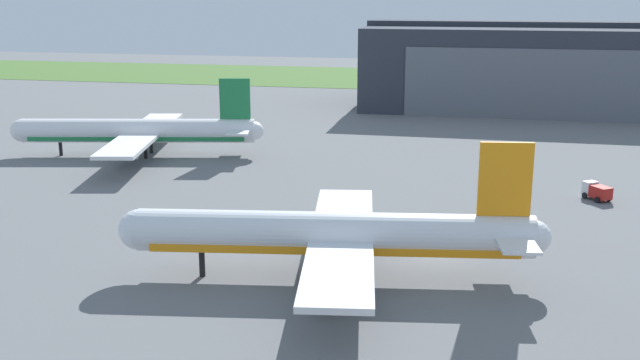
{
  "coord_description": "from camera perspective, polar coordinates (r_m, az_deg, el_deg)",
  "views": [
    {
      "loc": [
        3.78,
        -73.67,
        26.44
      ],
      "look_at": [
        -14.61,
        13.12,
        3.65
      ],
      "focal_mm": 41.72,
      "sensor_mm": 36.0,
      "label": 1
    }
  ],
  "objects": [
    {
      "name": "ground_plane",
      "position": [
        78.36,
        8.53,
        -5.48
      ],
      "size": [
        440.0,
        440.0,
        0.0
      ],
      "primitive_type": "plane",
      "color": "slate"
    },
    {
      "name": "grass_field_strip",
      "position": [
        230.32,
        11.04,
        7.56
      ],
      "size": [
        440.0,
        56.0,
        0.08
      ],
      "primitive_type": "cube",
      "color": "#4A7232",
      "rests_on": "ground_plane"
    },
    {
      "name": "maintenance_hangar",
      "position": [
        178.25,
        17.74,
        8.22
      ],
      "size": [
        86.13,
        34.23,
        19.54
      ],
      "color": "#2D333D",
      "rests_on": "ground_plane"
    },
    {
      "name": "airliner_near_left",
      "position": [
        69.04,
        1.0,
        -4.23
      ],
      "size": [
        39.73,
        32.95,
        13.33
      ],
      "color": "silver",
      "rests_on": "ground_plane"
    },
    {
      "name": "airliner_far_left",
      "position": [
        124.71,
        -13.77,
        3.62
      ],
      "size": [
        40.5,
        37.44,
        12.67
      ],
      "color": "white",
      "rests_on": "ground_plane"
    },
    {
      "name": "pushback_tractor",
      "position": [
        102.49,
        20.47,
        -0.8
      ],
      "size": [
        3.61,
        4.08,
        2.17
      ],
      "color": "silver",
      "rests_on": "ground_plane"
    }
  ]
}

